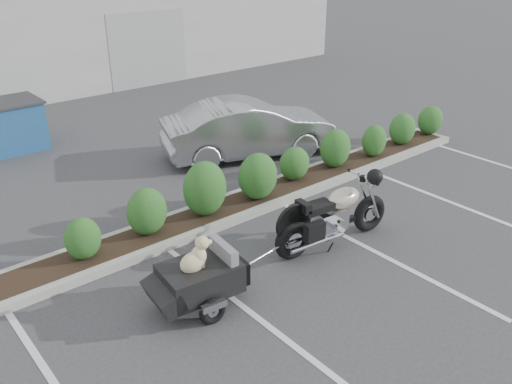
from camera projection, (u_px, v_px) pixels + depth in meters
ground at (301, 262)px, 9.01m from camera, size 90.00×90.00×0.00m
planter_kerb at (262, 197)px, 11.09m from camera, size 12.00×1.00×0.15m
motorcycle at (334, 216)px, 9.30m from camera, size 2.44×0.88×1.40m
pet_trailer at (199, 277)px, 7.75m from camera, size 1.96×1.10×1.16m
sedan at (249, 129)px, 13.12m from camera, size 4.42×2.77×1.38m
dumpster at (3, 127)px, 13.44m from camera, size 1.91×1.33×1.25m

